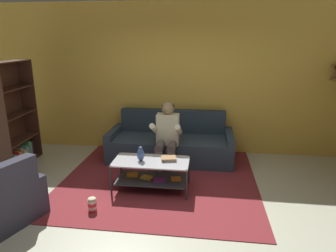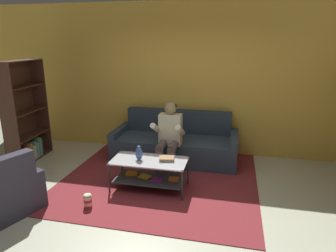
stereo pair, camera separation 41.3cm
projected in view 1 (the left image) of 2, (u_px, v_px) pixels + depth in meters
ground at (162, 213)px, 3.92m from camera, size 16.80×16.80×0.00m
back_partition at (180, 79)px, 5.87m from camera, size 8.40×0.12×2.90m
couch at (171, 144)px, 5.67m from camera, size 2.29×0.92×0.89m
person_seated_center at (167, 135)px, 5.05m from camera, size 0.50×0.58×1.19m
coffee_table at (151, 171)px, 4.48m from camera, size 1.12×0.55×0.47m
area_rug at (161, 175)px, 5.03m from camera, size 3.08×3.21×0.01m
vase at (141, 154)px, 4.40m from camera, size 0.11×0.11×0.22m
book_stack at (169, 158)px, 4.45m from camera, size 0.25×0.22×0.05m
bookshelf at (14, 128)px, 5.29m from camera, size 0.37×1.01×1.85m
armchair at (1, 200)px, 3.70m from camera, size 1.05×1.03×0.85m
popcorn_tub at (92, 205)px, 3.94m from camera, size 0.11×0.11×0.21m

